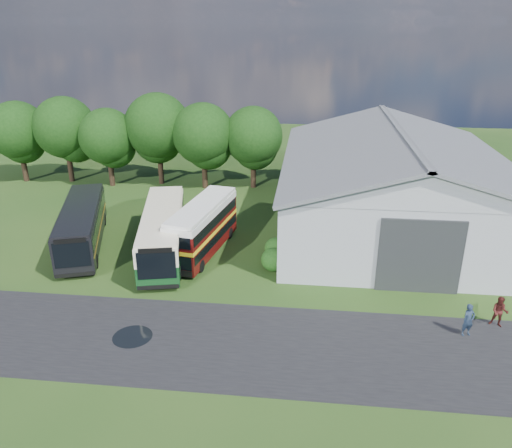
# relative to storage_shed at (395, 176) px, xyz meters

# --- Properties ---
(ground) EXTENTS (120.00, 120.00, 0.00)m
(ground) POSITION_rel_storage_shed_xyz_m (-15.00, -15.98, -4.17)
(ground) COLOR #1C3912
(ground) RESTS_ON ground
(asphalt_road) EXTENTS (60.00, 8.00, 0.02)m
(asphalt_road) POSITION_rel_storage_shed_xyz_m (-12.00, -18.98, -4.17)
(asphalt_road) COLOR black
(asphalt_road) RESTS_ON ground
(puddle) EXTENTS (2.20, 2.20, 0.01)m
(puddle) POSITION_rel_storage_shed_xyz_m (-16.50, -18.98, -4.17)
(puddle) COLOR black
(puddle) RESTS_ON ground
(storage_shed) EXTENTS (18.80, 24.80, 8.15)m
(storage_shed) POSITION_rel_storage_shed_xyz_m (0.00, 0.00, 0.00)
(storage_shed) COLOR gray
(storage_shed) RESTS_ON ground
(tree_far_left) EXTENTS (6.12, 6.12, 8.64)m
(tree_far_left) POSITION_rel_storage_shed_xyz_m (-38.00, 8.02, 1.40)
(tree_far_left) COLOR black
(tree_far_left) RESTS_ON ground
(tree_left_a) EXTENTS (6.46, 6.46, 9.12)m
(tree_left_a) POSITION_rel_storage_shed_xyz_m (-33.00, 8.52, 1.71)
(tree_left_a) COLOR black
(tree_left_a) RESTS_ON ground
(tree_left_b) EXTENTS (5.78, 5.78, 8.16)m
(tree_left_b) POSITION_rel_storage_shed_xyz_m (-28.00, 7.52, 1.09)
(tree_left_b) COLOR black
(tree_left_b) RESTS_ON ground
(tree_mid) EXTENTS (6.80, 6.80, 9.60)m
(tree_mid) POSITION_rel_storage_shed_xyz_m (-23.00, 8.82, 2.02)
(tree_mid) COLOR black
(tree_mid) RESTS_ON ground
(tree_right_a) EXTENTS (6.26, 6.26, 8.83)m
(tree_right_a) POSITION_rel_storage_shed_xyz_m (-18.00, 7.82, 1.52)
(tree_right_a) COLOR black
(tree_right_a) RESTS_ON ground
(tree_right_b) EXTENTS (5.98, 5.98, 8.45)m
(tree_right_b) POSITION_rel_storage_shed_xyz_m (-13.00, 8.62, 1.27)
(tree_right_b) COLOR black
(tree_right_b) RESTS_ON ground
(shrub_front) EXTENTS (1.70, 1.70, 1.70)m
(shrub_front) POSITION_rel_storage_shed_xyz_m (-9.40, -9.98, -4.17)
(shrub_front) COLOR #194714
(shrub_front) RESTS_ON ground
(shrub_mid) EXTENTS (1.60, 1.60, 1.60)m
(shrub_mid) POSITION_rel_storage_shed_xyz_m (-9.40, -7.98, -4.17)
(shrub_mid) COLOR #194714
(shrub_mid) RESTS_ON ground
(bus_green_single) EXTENTS (5.42, 12.51, 3.36)m
(bus_green_single) POSITION_rel_storage_shed_xyz_m (-17.76, -8.30, -2.38)
(bus_green_single) COLOR black
(bus_green_single) RESTS_ON ground
(bus_maroon_double) EXTENTS (3.82, 9.27, 3.87)m
(bus_maroon_double) POSITION_rel_storage_shed_xyz_m (-14.85, -7.75, -2.23)
(bus_maroon_double) COLOR black
(bus_maroon_double) RESTS_ON ground
(bus_dark_single) EXTENTS (6.28, 11.98, 3.23)m
(bus_dark_single) POSITION_rel_storage_shed_xyz_m (-24.33, -7.65, -2.44)
(bus_dark_single) COLOR black
(bus_dark_single) RESTS_ON ground
(visitor_a) EXTENTS (0.82, 0.68, 1.93)m
(visitor_a) POSITION_rel_storage_shed_xyz_m (1.93, -16.72, -3.20)
(visitor_a) COLOR #1B293C
(visitor_a) RESTS_ON ground
(visitor_b) EXTENTS (1.11, 1.01, 1.87)m
(visitor_b) POSITION_rel_storage_shed_xyz_m (3.94, -15.61, -3.23)
(visitor_b) COLOR #411715
(visitor_b) RESTS_ON ground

